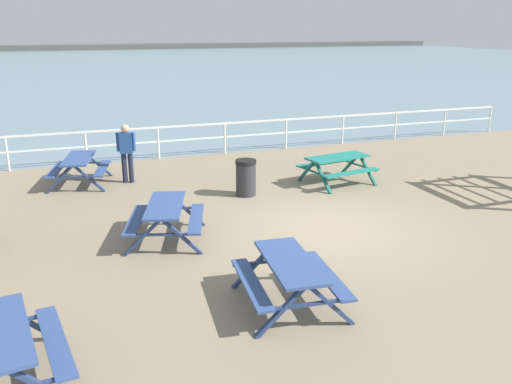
{
  "coord_description": "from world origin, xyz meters",
  "views": [
    {
      "loc": [
        -5.15,
        -9.73,
        4.27
      ],
      "look_at": [
        -1.39,
        0.71,
        0.8
      ],
      "focal_mm": 37.51,
      "sensor_mm": 36.0,
      "label": 1
    }
  ],
  "objects_px": {
    "picnic_table_far_right": "(79,164)",
    "picnic_table_seaward": "(337,163)",
    "picnic_table_corner": "(166,213)",
    "picnic_table_near_left": "(0,345)",
    "picnic_table_far_left": "(290,271)",
    "litter_bin": "(246,177)",
    "visitor": "(126,150)"
  },
  "relations": [
    {
      "from": "picnic_table_far_left",
      "to": "picnic_table_seaward",
      "type": "bearing_deg",
      "value": -28.6
    },
    {
      "from": "picnic_table_near_left",
      "to": "litter_bin",
      "type": "bearing_deg",
      "value": -48.34
    },
    {
      "from": "picnic_table_corner",
      "to": "picnic_table_far_right",
      "type": "bearing_deg",
      "value": 33.53
    },
    {
      "from": "picnic_table_far_right",
      "to": "picnic_table_far_left",
      "type": "bearing_deg",
      "value": -148.69
    },
    {
      "from": "litter_bin",
      "to": "visitor",
      "type": "bearing_deg",
      "value": 140.59
    },
    {
      "from": "picnic_table_far_left",
      "to": "picnic_table_seaward",
      "type": "relative_size",
      "value": 0.95
    },
    {
      "from": "picnic_table_near_left",
      "to": "picnic_table_corner",
      "type": "height_order",
      "value": "same"
    },
    {
      "from": "litter_bin",
      "to": "picnic_table_far_right",
      "type": "bearing_deg",
      "value": 148.06
    },
    {
      "from": "picnic_table_seaward",
      "to": "litter_bin",
      "type": "height_order",
      "value": "litter_bin"
    },
    {
      "from": "visitor",
      "to": "litter_bin",
      "type": "xyz_separation_m",
      "value": [
        2.75,
        -2.26,
        -0.47
      ]
    },
    {
      "from": "picnic_table_near_left",
      "to": "picnic_table_corner",
      "type": "distance_m",
      "value": 4.89
    },
    {
      "from": "picnic_table_corner",
      "to": "litter_bin",
      "type": "height_order",
      "value": "litter_bin"
    },
    {
      "from": "picnic_table_far_left",
      "to": "visitor",
      "type": "relative_size",
      "value": 1.17
    },
    {
      "from": "visitor",
      "to": "picnic_table_far_right",
      "type": "bearing_deg",
      "value": 93.95
    },
    {
      "from": "picnic_table_far_right",
      "to": "picnic_table_corner",
      "type": "relative_size",
      "value": 0.97
    },
    {
      "from": "visitor",
      "to": "picnic_table_seaward",
      "type": "bearing_deg",
      "value": -95.27
    },
    {
      "from": "picnic_table_near_left",
      "to": "visitor",
      "type": "height_order",
      "value": "visitor"
    },
    {
      "from": "picnic_table_near_left",
      "to": "picnic_table_corner",
      "type": "relative_size",
      "value": 0.93
    },
    {
      "from": "picnic_table_far_left",
      "to": "picnic_table_seaward",
      "type": "distance_m",
      "value": 7.12
    },
    {
      "from": "picnic_table_near_left",
      "to": "picnic_table_far_left",
      "type": "distance_m",
      "value": 4.15
    },
    {
      "from": "picnic_table_corner",
      "to": "picnic_table_far_left",
      "type": "bearing_deg",
      "value": -142.22
    },
    {
      "from": "picnic_table_far_left",
      "to": "picnic_table_far_right",
      "type": "height_order",
      "value": "same"
    },
    {
      "from": "picnic_table_near_left",
      "to": "picnic_table_far_left",
      "type": "bearing_deg",
      "value": -89.36
    },
    {
      "from": "picnic_table_far_left",
      "to": "litter_bin",
      "type": "bearing_deg",
      "value": -6.5
    },
    {
      "from": "picnic_table_far_left",
      "to": "visitor",
      "type": "distance_m",
      "value": 8.12
    },
    {
      "from": "picnic_table_far_right",
      "to": "picnic_table_corner",
      "type": "height_order",
      "value": "same"
    },
    {
      "from": "picnic_table_near_left",
      "to": "picnic_table_seaward",
      "type": "bearing_deg",
      "value": -59.47
    },
    {
      "from": "picnic_table_far_left",
      "to": "litter_bin",
      "type": "distance_m",
      "value": 5.83
    },
    {
      "from": "picnic_table_far_right",
      "to": "picnic_table_seaward",
      "type": "height_order",
      "value": "same"
    },
    {
      "from": "picnic_table_seaward",
      "to": "picnic_table_corner",
      "type": "relative_size",
      "value": 0.95
    },
    {
      "from": "picnic_table_seaward",
      "to": "picnic_table_far_right",
      "type": "bearing_deg",
      "value": 151.16
    },
    {
      "from": "picnic_table_seaward",
      "to": "visitor",
      "type": "distance_m",
      "value": 5.92
    }
  ]
}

